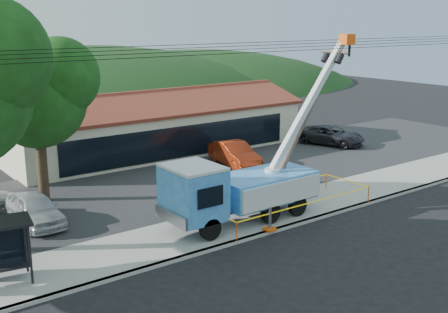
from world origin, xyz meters
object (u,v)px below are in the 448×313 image
utility_truck (238,187)px  leaning_pole (306,116)px  car_red (235,167)px  car_dark (331,146)px  car_silver (37,226)px

utility_truck → leaning_pole: bearing=2.3°
leaning_pole → car_red: size_ratio=1.77×
leaning_pole → car_dark: (11.96, 9.04, -4.88)m
utility_truck → car_silver: size_ratio=2.51×
car_silver → car_red: car_red is taller
leaning_pole → car_red: bearing=77.8°
car_silver → car_dark: car_silver is taller
car_silver → car_red: size_ratio=0.91×
car_silver → car_dark: (24.62, 3.58, 0.00)m
car_dark → utility_truck: bearing=-170.6°
car_red → car_dark: 10.17m
utility_truck → car_silver: utility_truck is taller
car_red → car_silver: bearing=-158.8°
car_silver → car_dark: size_ratio=0.86×
utility_truck → car_dark: size_ratio=2.16×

